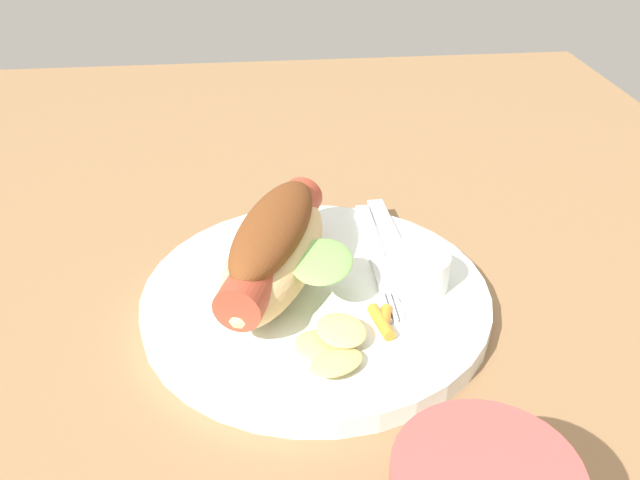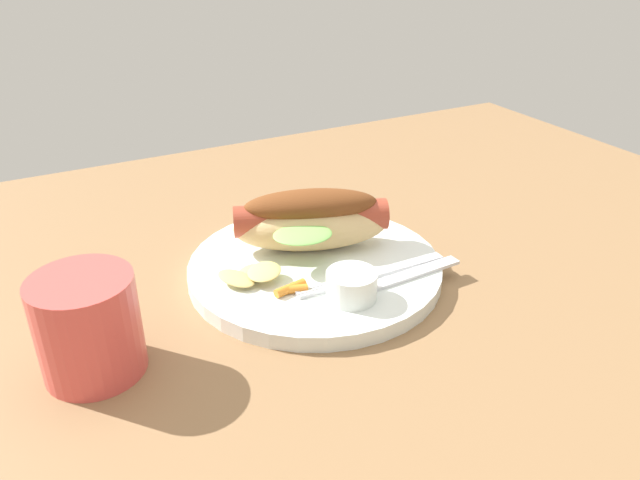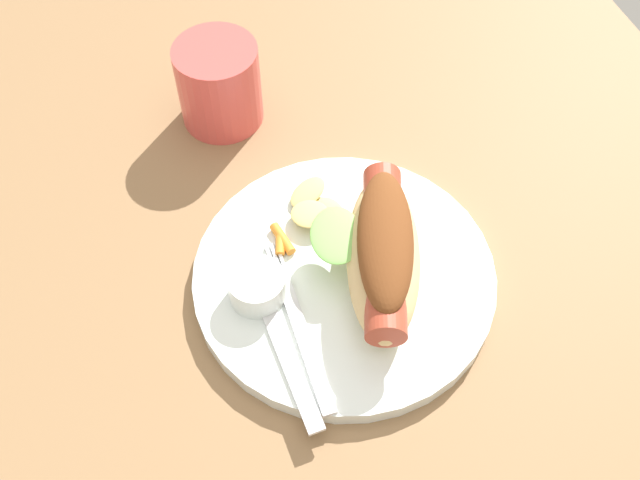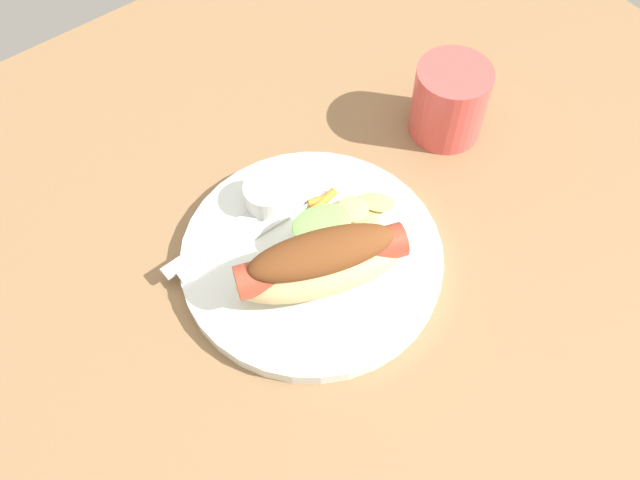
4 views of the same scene
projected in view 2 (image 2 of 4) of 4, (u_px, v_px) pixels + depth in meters
The scene contains 9 objects.
ground_plane at pixel (339, 285), 64.47cm from camera, with size 120.00×90.00×1.80cm, color olive.
plate at pixel (315, 268), 64.28cm from camera, with size 26.28×26.28×1.60cm, color white.
hot_dog at pixel (311, 220), 65.08cm from camera, with size 17.66×11.91×6.62cm.
sauce_ramekin at pixel (351, 285), 57.20cm from camera, with size 4.81×4.81×2.73cm, color white.
fork at pixel (375, 274), 61.31cm from camera, with size 16.58×1.36×0.40cm.
knife at pixel (396, 279), 60.42cm from camera, with size 15.38×1.40×0.36cm, color silver.
chips_pile at pixel (252, 274), 60.37cm from camera, with size 7.20×6.31×1.53cm.
carrot_garnish at pixel (293, 288), 58.51cm from camera, with size 3.41×1.84×0.87cm.
drinking_cup at pixel (88, 326), 49.22cm from camera, with size 8.29×8.29×8.71cm, color #D84C47.
Camera 2 is at (27.26, 47.50, 33.52)cm, focal length 34.52 mm.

